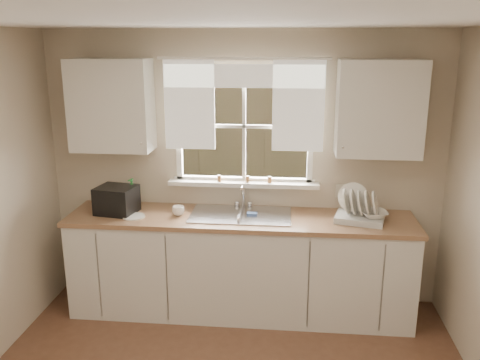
# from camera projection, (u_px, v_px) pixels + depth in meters

# --- Properties ---
(room_walls) EXTENTS (3.62, 4.02, 2.50)m
(room_walls) POSITION_uv_depth(u_px,v_px,m) (208.00, 268.00, 2.68)
(room_walls) COLOR beige
(room_walls) RESTS_ON ground
(ceiling) EXTENTS (3.60, 4.00, 0.02)m
(ceiling) POSITION_uv_depth(u_px,v_px,m) (206.00, 18.00, 2.41)
(ceiling) COLOR silver
(ceiling) RESTS_ON room_walls
(window) EXTENTS (1.38, 0.16, 1.06)m
(window) POSITION_uv_depth(u_px,v_px,m) (244.00, 145.00, 4.59)
(window) COLOR white
(window) RESTS_ON room_walls
(curtains) EXTENTS (1.50, 0.03, 0.81)m
(curtains) POSITION_uv_depth(u_px,v_px,m) (243.00, 96.00, 4.43)
(curtains) COLOR white
(curtains) RESTS_ON room_walls
(base_cabinets) EXTENTS (3.00, 0.62, 0.87)m
(base_cabinets) POSITION_uv_depth(u_px,v_px,m) (240.00, 266.00, 4.56)
(base_cabinets) COLOR silver
(base_cabinets) RESTS_ON ground
(countertop) EXTENTS (3.04, 0.65, 0.04)m
(countertop) POSITION_uv_depth(u_px,v_px,m) (240.00, 219.00, 4.44)
(countertop) COLOR #956C4A
(countertop) RESTS_ON base_cabinets
(upper_cabinet_left) EXTENTS (0.70, 0.33, 0.80)m
(upper_cabinet_left) POSITION_uv_depth(u_px,v_px,m) (111.00, 105.00, 4.44)
(upper_cabinet_left) COLOR silver
(upper_cabinet_left) RESTS_ON room_walls
(upper_cabinet_right) EXTENTS (0.70, 0.33, 0.80)m
(upper_cabinet_right) POSITION_uv_depth(u_px,v_px,m) (379.00, 109.00, 4.22)
(upper_cabinet_right) COLOR silver
(upper_cabinet_right) RESTS_ON room_walls
(wall_outlet) EXTENTS (0.08, 0.01, 0.12)m
(wall_outlet) POSITION_uv_depth(u_px,v_px,m) (340.00, 191.00, 4.60)
(wall_outlet) COLOR beige
(wall_outlet) RESTS_ON room_walls
(sill_jars) EXTENTS (0.50, 0.04, 0.06)m
(sill_jars) POSITION_uv_depth(u_px,v_px,m) (245.00, 179.00, 4.62)
(sill_jars) COLOR brown
(sill_jars) RESTS_ON window
(sink) EXTENTS (0.88, 0.52, 0.40)m
(sink) POSITION_uv_depth(u_px,v_px,m) (241.00, 223.00, 4.49)
(sink) COLOR #B7B7BC
(sink) RESTS_ON countertop
(dish_rack) EXTENTS (0.46, 0.38, 0.30)m
(dish_rack) POSITION_uv_depth(u_px,v_px,m) (360.00, 211.00, 4.32)
(dish_rack) COLOR silver
(dish_rack) RESTS_ON countertop
(bowl) EXTENTS (0.26, 0.26, 0.05)m
(bowl) POSITION_uv_depth(u_px,v_px,m) (374.00, 214.00, 4.26)
(bowl) COLOR silver
(bowl) RESTS_ON dish_rack
(soap_bottle_a) EXTENTS (0.14, 0.14, 0.29)m
(soap_bottle_a) POSITION_uv_depth(u_px,v_px,m) (132.00, 194.00, 4.58)
(soap_bottle_a) COLOR #287B31
(soap_bottle_a) RESTS_ON countertop
(soap_bottle_b) EXTENTS (0.09, 0.09, 0.18)m
(soap_bottle_b) POSITION_uv_depth(u_px,v_px,m) (113.00, 199.00, 4.65)
(soap_bottle_b) COLOR #324ABB
(soap_bottle_b) RESTS_ON countertop
(soap_bottle_c) EXTENTS (0.15, 0.15, 0.15)m
(soap_bottle_c) POSITION_uv_depth(u_px,v_px,m) (119.00, 200.00, 4.67)
(soap_bottle_c) COLOR #EAE8C1
(soap_bottle_c) RESTS_ON countertop
(saucer) EXTENTS (0.20, 0.20, 0.01)m
(saucer) POSITION_uv_depth(u_px,v_px,m) (133.00, 216.00, 4.42)
(saucer) COLOR silver
(saucer) RESTS_ON countertop
(cup) EXTENTS (0.14, 0.14, 0.08)m
(cup) POSITION_uv_depth(u_px,v_px,m) (178.00, 211.00, 4.46)
(cup) COLOR white
(cup) RESTS_ON countertop
(black_appliance) EXTENTS (0.37, 0.34, 0.24)m
(black_appliance) POSITION_uv_depth(u_px,v_px,m) (117.00, 200.00, 4.51)
(black_appliance) COLOR black
(black_appliance) RESTS_ON countertop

